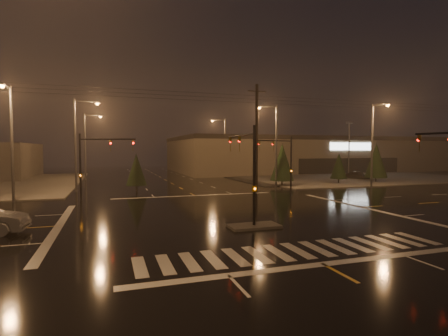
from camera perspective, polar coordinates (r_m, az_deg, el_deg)
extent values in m
plane|color=black|center=(24.61, 1.23, -7.72)|extent=(140.00, 140.00, 0.00)
cube|color=#46433E|center=(65.24, 17.50, -1.11)|extent=(36.00, 36.00, 0.12)
cube|color=#46433E|center=(20.94, 4.93, -9.43)|extent=(3.00, 1.60, 0.15)
cube|color=beige|center=(16.62, 11.91, -13.03)|extent=(15.00, 2.60, 0.01)
cube|color=beige|center=(15.00, 15.88, -14.86)|extent=(16.00, 0.50, 0.01)
cube|color=beige|center=(35.04, -4.80, -4.51)|extent=(16.00, 0.50, 0.01)
cube|color=black|center=(66.75, 21.99, -1.12)|extent=(50.00, 24.00, 0.08)
cube|color=#6D624E|center=(81.17, 13.81, 2.15)|extent=(60.00, 28.00, 7.00)
cube|color=black|center=(81.19, 13.84, 4.48)|extent=(60.20, 28.20, 0.80)
cube|color=white|center=(69.61, 20.00, 3.33)|extent=(9.00, 0.20, 1.40)
cube|color=black|center=(69.71, 19.92, 0.37)|extent=(22.00, 0.15, 2.80)
cylinder|color=black|center=(20.51, 4.96, -1.42)|extent=(0.18, 0.18, 6.00)
cylinder|color=black|center=(22.55, 2.73, 5.34)|extent=(0.12, 4.50, 0.12)
imported|color=#594707|center=(24.45, 1.02, 5.05)|extent=(0.16, 0.20, 1.00)
cube|color=#594707|center=(20.58, 4.95, -3.36)|extent=(0.25, 0.18, 0.35)
cylinder|color=black|center=(38.15, 10.89, 0.58)|extent=(0.18, 0.18, 6.00)
cylinder|color=black|center=(36.28, 8.33, 4.43)|extent=(4.74, 1.82, 0.12)
imported|color=#594707|center=(34.68, 5.77, 4.43)|extent=(0.24, 0.22, 1.00)
cube|color=#594707|center=(38.19, 10.88, -0.47)|extent=(0.25, 0.18, 0.35)
cylinder|color=black|center=(33.42, -22.41, 0.07)|extent=(0.18, 0.18, 6.00)
cylinder|color=black|center=(32.45, -18.45, 4.48)|extent=(4.74, 1.82, 0.12)
imported|color=#594707|center=(31.74, -14.63, 4.48)|extent=(0.24, 0.22, 1.00)
cube|color=#594707|center=(33.46, -22.38, -1.13)|extent=(0.25, 0.18, 0.35)
imported|color=#594707|center=(23.46, 29.26, 4.75)|extent=(0.22, 0.24, 1.00)
cylinder|color=#38383A|center=(40.94, -23.10, 3.35)|extent=(0.24, 0.24, 10.00)
cylinder|color=#38383A|center=(41.19, -21.55, 10.08)|extent=(2.40, 0.14, 0.14)
cube|color=#38383A|center=(41.13, -20.00, 10.05)|extent=(0.70, 0.30, 0.18)
sphere|color=orange|center=(41.12, -20.00, 9.87)|extent=(0.32, 0.32, 0.32)
cylinder|color=#38383A|center=(56.90, -21.75, 3.21)|extent=(0.24, 0.24, 10.00)
cylinder|color=#38383A|center=(57.08, -20.63, 8.06)|extent=(2.40, 0.14, 0.14)
cube|color=#38383A|center=(57.04, -19.51, 8.03)|extent=(0.70, 0.30, 0.18)
sphere|color=orange|center=(57.03, -19.51, 7.90)|extent=(0.32, 0.32, 0.32)
cylinder|color=#38383A|center=(43.45, 8.53, 3.53)|extent=(0.24, 0.24, 10.00)
cylinder|color=#38383A|center=(43.24, 7.14, 9.92)|extent=(2.40, 0.14, 0.14)
cube|color=#38383A|center=(42.77, 5.79, 9.93)|extent=(0.70, 0.30, 0.18)
sphere|color=orange|center=(42.76, 5.79, 9.76)|extent=(0.32, 0.32, 0.32)
cylinder|color=#38383A|center=(61.96, 0.16, 3.39)|extent=(0.24, 0.24, 10.00)
cylinder|color=#38383A|center=(61.81, -0.91, 7.85)|extent=(2.40, 0.14, 0.14)
cube|color=#38383A|center=(61.49, -1.90, 7.82)|extent=(0.70, 0.30, 0.18)
sphere|color=orange|center=(61.48, -1.90, 7.70)|extent=(0.32, 0.32, 0.32)
cylinder|color=#38383A|center=(35.20, -31.33, 3.25)|extent=(0.24, 0.24, 10.00)
cylinder|color=#38383A|center=(34.43, -32.01, 11.27)|extent=(0.14, 2.40, 0.14)
cube|color=#38383A|center=(33.36, -32.47, 11.46)|extent=(0.30, 0.70, 0.18)
sphere|color=orange|center=(33.34, -32.46, 11.23)|extent=(0.32, 0.32, 0.32)
cylinder|color=#38383A|center=(45.61, 23.03, 3.29)|extent=(0.24, 0.24, 10.00)
cylinder|color=#38383A|center=(45.01, 24.18, 9.40)|extent=(0.14, 2.40, 0.14)
cube|color=#38383A|center=(44.21, 25.15, 9.44)|extent=(0.30, 0.70, 0.18)
sphere|color=orange|center=(44.19, 25.15, 9.27)|extent=(0.32, 0.32, 0.32)
cylinder|color=black|center=(40.17, 5.36, 5.02)|extent=(0.32, 0.32, 12.00)
cube|color=black|center=(40.69, 5.39, 12.36)|extent=(2.20, 0.12, 0.12)
cylinder|color=black|center=(44.77, 9.45, -2.46)|extent=(0.18, 0.18, 0.70)
cone|color=black|center=(44.59, 9.48, 0.98)|extent=(2.99, 2.99, 4.67)
cylinder|color=black|center=(49.34, 18.20, -2.06)|extent=(0.18, 0.18, 0.70)
cone|color=black|center=(49.20, 18.24, 0.34)|extent=(2.20, 2.20, 3.44)
cylinder|color=black|center=(53.30, 23.52, -1.80)|extent=(0.18, 0.18, 0.70)
cone|color=black|center=(53.16, 23.58, 1.15)|extent=(3.06, 3.06, 4.78)
cylinder|color=black|center=(39.27, -14.07, -3.27)|extent=(0.18, 0.18, 0.70)
cone|color=black|center=(39.10, -14.11, -0.23)|extent=(2.22, 2.22, 3.47)
imported|color=black|center=(57.93, 21.00, -1.07)|extent=(1.94, 4.04, 1.33)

